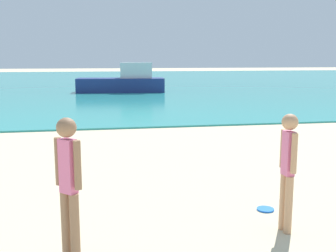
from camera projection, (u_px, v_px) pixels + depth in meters
The scene contains 5 objects.
water at pixel (102, 81), 42.92m from camera, with size 160.00×60.00×0.06m, color teal.
person_standing at pixel (288, 166), 5.52m from camera, with size 0.22×0.38×1.65m.
frisbee at pixel (265, 209), 6.46m from camera, with size 0.27×0.27×0.03m, color blue.
person_distant at pixel (69, 181), 4.68m from camera, with size 0.31×0.30×1.72m.
boat_near at pixel (124, 82), 28.29m from camera, with size 6.12×2.46×2.03m.
Camera 1 is at (-0.91, 1.64, 2.38)m, focal length 43.63 mm.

